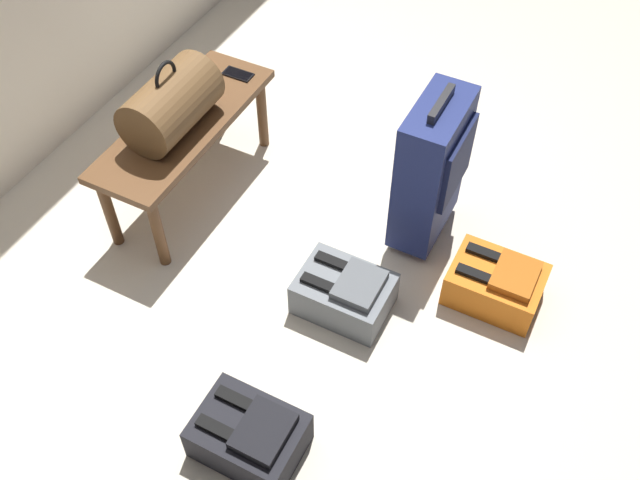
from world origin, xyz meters
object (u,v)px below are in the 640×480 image
at_px(bench, 185,132).
at_px(backpack_orange, 496,284).
at_px(duffel_bag_brown, 171,104).
at_px(backpack_dark, 250,435).
at_px(suitcase_upright_navy, 432,169).
at_px(cell_phone, 238,74).
at_px(backpack_grey, 345,293).

relative_size(bench, backpack_orange, 2.63).
bearing_deg(duffel_bag_brown, backpack_orange, -86.31).
xyz_separation_m(backpack_dark, backpack_orange, (1.06, -0.57, 0.00)).
bearing_deg(bench, backpack_orange, -88.46).
relative_size(bench, suitcase_upright_navy, 1.32).
xyz_separation_m(cell_phone, suitcase_upright_navy, (-0.13, -1.03, -0.05)).
bearing_deg(backpack_dark, backpack_grey, -2.19).
height_order(bench, suitcase_upright_navy, suitcase_upright_navy).
xyz_separation_m(backpack_dark, backpack_grey, (0.72, -0.03, 0.00)).
xyz_separation_m(duffel_bag_brown, backpack_grey, (-0.24, -0.95, -0.47)).
relative_size(cell_phone, backpack_grey, 0.38).
bearing_deg(backpack_orange, bench, 91.54).
bearing_deg(backpack_orange, cell_phone, 76.39).
distance_m(duffel_bag_brown, cell_phone, 0.47).
distance_m(suitcase_upright_navy, backpack_orange, 0.55).
xyz_separation_m(bench, backpack_grey, (-0.29, -0.95, -0.27)).
xyz_separation_m(duffel_bag_brown, backpack_orange, (0.10, -1.49, -0.47)).
height_order(bench, backpack_orange, bench).
height_order(bench, cell_phone, cell_phone).
bearing_deg(backpack_grey, backpack_dark, 177.81).
relative_size(cell_phone, backpack_dark, 0.38).
bearing_deg(suitcase_upright_navy, duffel_bag_brown, 106.20).
height_order(backpack_dark, backpack_orange, same).
xyz_separation_m(bench, cell_phone, (0.39, -0.04, 0.07)).
bearing_deg(cell_phone, suitcase_upright_navy, -97.33).
xyz_separation_m(bench, duffel_bag_brown, (-0.06, 0.00, 0.20)).
height_order(backpack_grey, backpack_orange, same).
xyz_separation_m(cell_phone, backpack_dark, (-1.41, -0.87, -0.35)).
xyz_separation_m(bench, suitcase_upright_navy, (0.26, -1.08, 0.02)).
relative_size(backpack_dark, backpack_grey, 1.00).
height_order(duffel_bag_brown, suitcase_upright_navy, duffel_bag_brown).
bearing_deg(duffel_bag_brown, suitcase_upright_navy, -73.80).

